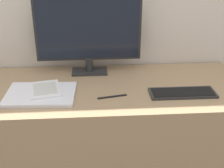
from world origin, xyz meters
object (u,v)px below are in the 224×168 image
object	(u,v)px
keyboard	(182,93)
ereader	(45,89)
laptop	(41,94)
monitor	(88,33)
pen	(112,96)

from	to	relation	value
keyboard	ereader	world-z (taller)	ereader
keyboard	laptop	xyz separation A→B (m)	(-0.70, 0.03, 0.00)
monitor	laptop	bearing A→B (deg)	-131.28
keyboard	laptop	bearing A→B (deg)	177.59
monitor	keyboard	xyz separation A→B (m)	(0.46, -0.30, -0.23)
laptop	pen	xyz separation A→B (m)	(0.35, -0.04, -0.00)
monitor	pen	size ratio (longest dim) A/B	3.97
laptop	ereader	size ratio (longest dim) A/B	1.63
keyboard	pen	bearing A→B (deg)	-178.29
keyboard	monitor	bearing A→B (deg)	146.54
pen	monitor	bearing A→B (deg)	109.00
monitor	laptop	world-z (taller)	monitor
ereader	pen	bearing A→B (deg)	-11.33
keyboard	pen	xyz separation A→B (m)	(-0.35, -0.01, -0.00)
monitor	laptop	distance (m)	0.43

